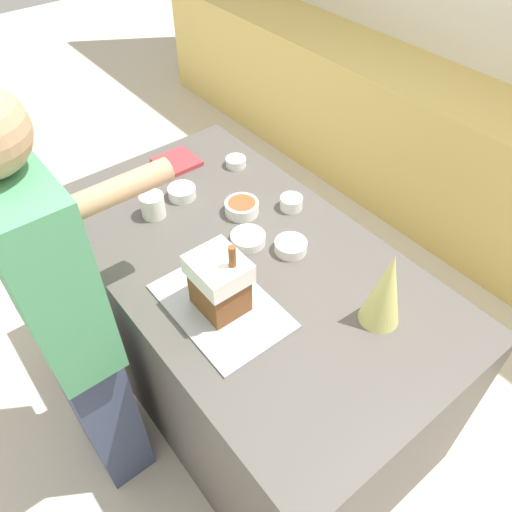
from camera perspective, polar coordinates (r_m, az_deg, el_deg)
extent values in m
plane|color=beige|center=(2.60, -0.98, -14.48)|extent=(12.00, 12.00, 0.00)
cube|color=#DBBC60|center=(3.33, 24.53, 7.91)|extent=(6.00, 0.60, 0.89)
cube|color=#514C47|center=(2.22, -1.13, -8.48)|extent=(1.70, 0.95, 0.91)
cube|color=#B2B2BC|center=(1.72, -4.02, -5.68)|extent=(0.47, 0.31, 0.01)
cube|color=brown|center=(1.66, -4.15, -4.03)|extent=(0.16, 0.14, 0.14)
cube|color=white|center=(1.58, -4.35, -1.47)|extent=(0.18, 0.16, 0.07)
cylinder|color=brown|center=(1.51, -2.73, -0.05)|extent=(0.02, 0.02, 0.08)
cone|color=#DBD675|center=(1.62, 14.64, -3.66)|extent=(0.13, 0.13, 0.30)
cylinder|color=white|center=(1.89, 3.99, 1.11)|extent=(0.12, 0.12, 0.04)
cylinder|color=pink|center=(1.88, 4.01, 1.47)|extent=(0.10, 0.10, 0.01)
cylinder|color=white|center=(2.08, 4.05, 6.09)|extent=(0.09, 0.09, 0.05)
cylinder|color=white|center=(2.07, 4.07, 6.52)|extent=(0.08, 0.08, 0.01)
cylinder|color=white|center=(1.92, -0.92, 1.97)|extent=(0.13, 0.13, 0.04)
cylinder|color=white|center=(1.91, -0.92, 2.29)|extent=(0.11, 0.11, 0.01)
cylinder|color=white|center=(2.05, -1.64, 5.56)|extent=(0.14, 0.14, 0.05)
cylinder|color=brown|center=(2.04, -1.65, 5.98)|extent=(0.11, 0.11, 0.01)
cylinder|color=silver|center=(2.16, -8.46, 7.21)|extent=(0.12, 0.12, 0.05)
cylinder|color=white|center=(2.14, -8.51, 7.59)|extent=(0.10, 0.10, 0.01)
cylinder|color=white|center=(2.32, -2.32, 10.69)|extent=(0.09, 0.09, 0.04)
cylinder|color=white|center=(2.32, -2.33, 10.99)|extent=(0.08, 0.08, 0.01)
cube|color=#B23338|center=(2.37, -9.05, 10.57)|extent=(0.18, 0.18, 0.02)
cylinder|color=white|center=(2.06, -11.72, 5.68)|extent=(0.10, 0.10, 0.10)
cube|color=#424C6B|center=(2.17, -17.63, -15.23)|extent=(0.35, 0.19, 0.85)
cube|color=#4C9966|center=(1.60, -23.48, -1.20)|extent=(0.46, 0.21, 0.67)
cylinder|color=tan|center=(1.54, -17.33, 6.43)|extent=(0.08, 0.46, 0.08)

